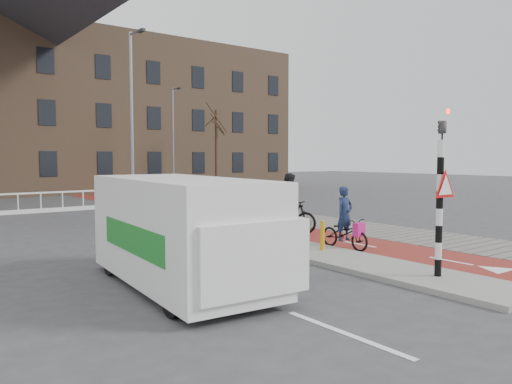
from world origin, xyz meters
TOP-DOWN VIEW (x-y plane):
  - ground at (0.00, 0.00)m, footprint 120.00×120.00m
  - bike_lane at (1.50, 10.00)m, footprint 2.50×60.00m
  - sidewalk at (4.30, 10.00)m, footprint 3.00×60.00m
  - curb_island at (-0.70, 4.00)m, footprint 1.80×16.00m
  - traffic_signal at (-0.60, -2.02)m, footprint 0.80×0.80m
  - bollard at (-0.46, 1.62)m, footprint 0.12×0.12m
  - cyclist_near at (0.57, 1.77)m, footprint 0.64×1.72m
  - cyclist_far at (1.38, 5.09)m, footprint 1.27×2.01m
  - van at (-5.17, 0.90)m, footprint 2.44×5.29m
  - railing at (-5.00, 17.00)m, footprint 28.00×0.10m
  - tree_right at (10.17, 23.80)m, footprint 0.23×0.23m
  - streetlight_near at (-2.28, 10.12)m, footprint 0.12×0.12m
  - streetlight_right at (6.52, 23.71)m, footprint 0.12×0.12m

SIDE VIEW (x-z plane):
  - ground at x=0.00m, z-range 0.00..0.00m
  - bike_lane at x=1.50m, z-range 0.00..0.01m
  - sidewalk at x=4.30m, z-range 0.00..0.01m
  - curb_island at x=-0.70m, z-range 0.00..0.12m
  - railing at x=-5.00m, z-range -0.19..0.80m
  - bollard at x=-0.46m, z-range 0.12..0.92m
  - cyclist_near at x=0.57m, z-range -0.29..1.51m
  - cyclist_far at x=1.38m, z-range -0.17..1.90m
  - van at x=-5.17m, z-range 0.06..2.27m
  - traffic_signal at x=-0.60m, z-range 0.15..3.83m
  - tree_right at x=10.17m, z-range 0.00..6.16m
  - streetlight_near at x=-2.28m, z-range 0.00..7.35m
  - streetlight_right at x=6.52m, z-range 0.00..7.48m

